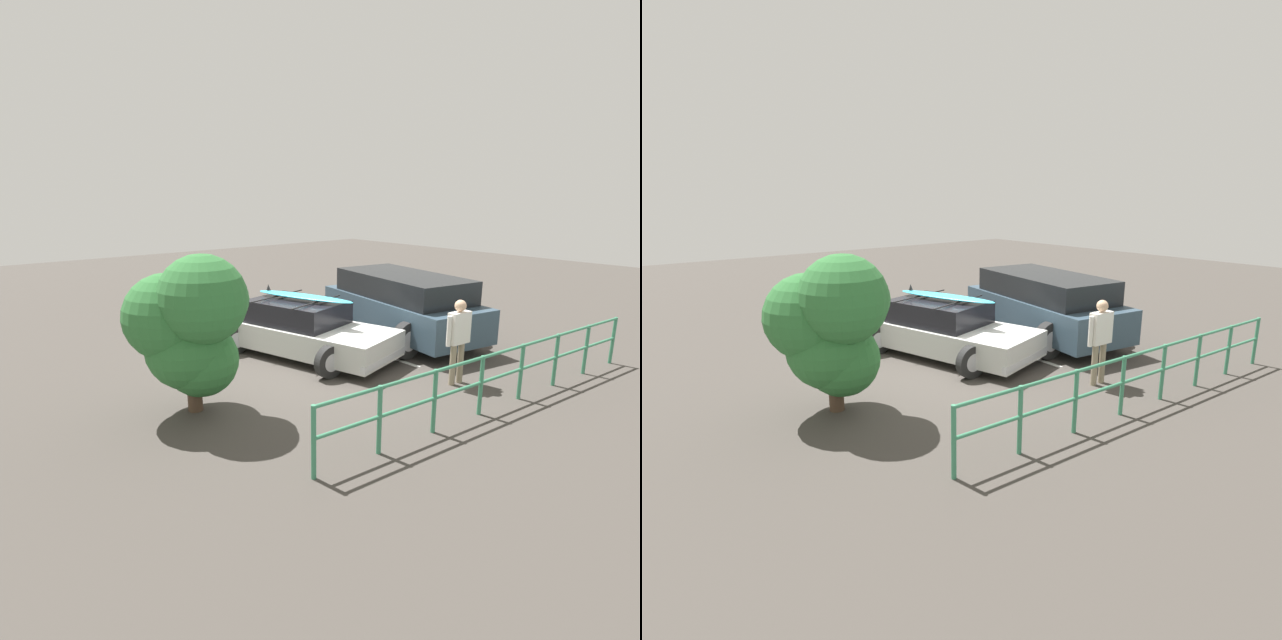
% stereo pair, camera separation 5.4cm
% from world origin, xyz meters
% --- Properties ---
extents(ground_plane, '(44.00, 44.00, 0.02)m').
position_xyz_m(ground_plane, '(0.00, 0.00, -0.01)').
color(ground_plane, '#423D38').
rests_on(ground_plane, ground).
extents(parking_stripe, '(0.12, 4.52, 0.00)m').
position_xyz_m(parking_stripe, '(-1.92, -0.64, 0.00)').
color(parking_stripe, silver).
rests_on(parking_stripe, ground).
extents(sedan_car, '(3.04, 4.62, 1.55)m').
position_xyz_m(sedan_car, '(-0.51, -0.68, 0.61)').
color(sedan_car, silver).
rests_on(sedan_car, ground).
extents(suv_car, '(3.22, 4.89, 1.67)m').
position_xyz_m(suv_car, '(-3.33, -0.17, 0.88)').
color(suv_car, '#334756').
rests_on(suv_car, ground).
extents(person_bystander, '(0.65, 0.22, 1.68)m').
position_xyz_m(person_bystander, '(-1.72, 2.69, 1.01)').
color(person_bystander, gray).
rests_on(person_bystander, ground).
extents(railing_fence, '(7.99, 0.64, 1.04)m').
position_xyz_m(railing_fence, '(-1.41, 3.84, 0.67)').
color(railing_fence, '#387F5B').
rests_on(railing_fence, ground).
extents(bush_near_left, '(1.88, 1.97, 2.74)m').
position_xyz_m(bush_near_left, '(2.82, 0.70, 1.53)').
color(bush_near_left, '#4C3828').
rests_on(bush_near_left, ground).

